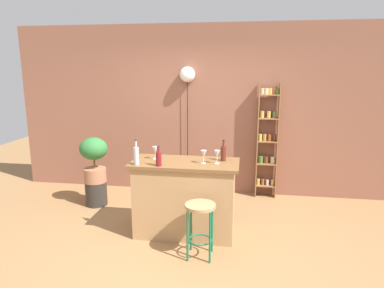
# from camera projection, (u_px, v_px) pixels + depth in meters

# --- Properties ---
(ground) EXTENTS (12.00, 12.00, 0.00)m
(ground) POSITION_uv_depth(u_px,v_px,m) (181.00, 244.00, 4.21)
(ground) COLOR olive
(back_wall) EXTENTS (6.40, 0.10, 2.80)m
(back_wall) POSITION_uv_depth(u_px,v_px,m) (202.00, 110.00, 5.79)
(back_wall) COLOR #8C5642
(back_wall) RESTS_ON ground
(kitchen_counter) EXTENTS (1.34, 0.63, 0.96)m
(kitchen_counter) POSITION_uv_depth(u_px,v_px,m) (185.00, 198.00, 4.39)
(kitchen_counter) COLOR tan
(kitchen_counter) RESTS_ON ground
(bar_stool) EXTENTS (0.34, 0.34, 0.63)m
(bar_stool) POSITION_uv_depth(u_px,v_px,m) (200.00, 218.00, 3.83)
(bar_stool) COLOR #196642
(bar_stool) RESTS_ON ground
(spice_shelf) EXTENTS (0.34, 0.15, 1.87)m
(spice_shelf) POSITION_uv_depth(u_px,v_px,m) (267.00, 138.00, 5.57)
(spice_shelf) COLOR olive
(spice_shelf) RESTS_ON ground
(plant_stool) EXTENTS (0.33, 0.33, 0.38)m
(plant_stool) POSITION_uv_depth(u_px,v_px,m) (96.00, 193.00, 5.38)
(plant_stool) COLOR #2D2823
(plant_stool) RESTS_ON ground
(potted_plant) EXTENTS (0.43, 0.38, 0.70)m
(potted_plant) POSITION_uv_depth(u_px,v_px,m) (94.00, 157.00, 5.26)
(potted_plant) COLOR #A86B4C
(potted_plant) RESTS_ON plant_stool
(bottle_vinegar) EXTENTS (0.07, 0.07, 0.27)m
(bottle_vinegar) POSITION_uv_depth(u_px,v_px,m) (223.00, 153.00, 4.31)
(bottle_vinegar) COLOR #5B2319
(bottle_vinegar) RESTS_ON kitchen_counter
(bottle_wine_red) EXTENTS (0.07, 0.07, 0.31)m
(bottle_wine_red) POSITION_uv_depth(u_px,v_px,m) (136.00, 155.00, 4.13)
(bottle_wine_red) COLOR #B2B2B7
(bottle_wine_red) RESTS_ON kitchen_counter
(bottle_soda_blue) EXTENTS (0.07, 0.07, 0.24)m
(bottle_soda_blue) POSITION_uv_depth(u_px,v_px,m) (159.00, 158.00, 4.09)
(bottle_soda_blue) COLOR maroon
(bottle_soda_blue) RESTS_ON kitchen_counter
(wine_glass_left) EXTENTS (0.07, 0.07, 0.16)m
(wine_glass_left) POSITION_uv_depth(u_px,v_px,m) (155.00, 150.00, 4.39)
(wine_glass_left) COLOR silver
(wine_glass_left) RESTS_ON kitchen_counter
(wine_glass_center) EXTENTS (0.07, 0.07, 0.16)m
(wine_glass_center) POSITION_uv_depth(u_px,v_px,m) (217.00, 154.00, 4.18)
(wine_glass_center) COLOR silver
(wine_glass_center) RESTS_ON kitchen_counter
(wine_glass_right) EXTENTS (0.07, 0.07, 0.16)m
(wine_glass_right) POSITION_uv_depth(u_px,v_px,m) (204.00, 154.00, 4.19)
(wine_glass_right) COLOR silver
(wine_glass_right) RESTS_ON kitchen_counter
(pendant_globe_light) EXTENTS (0.25, 0.25, 2.12)m
(pendant_globe_light) POSITION_uv_depth(u_px,v_px,m) (187.00, 76.00, 5.59)
(pendant_globe_light) COLOR black
(pendant_globe_light) RESTS_ON ground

